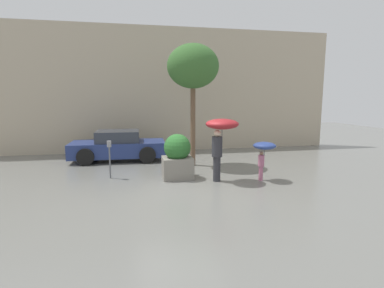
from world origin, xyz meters
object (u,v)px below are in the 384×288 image
at_px(street_tree, 193,67).
at_px(parking_meter, 109,151).
at_px(planter_box, 177,157).
at_px(person_child, 264,149).
at_px(parked_car_near, 118,146).
at_px(person_adult, 221,132).

height_order(street_tree, parking_meter, street_tree).
bearing_deg(street_tree, planter_box, -116.55).
bearing_deg(person_child, parking_meter, -163.71).
bearing_deg(parked_car_near, street_tree, -116.87).
bearing_deg(parking_meter, person_adult, -16.62).
bearing_deg(person_child, planter_box, -166.96).
relative_size(person_adult, person_child, 1.60).
distance_m(planter_box, person_adult, 1.67).
bearing_deg(planter_box, parked_car_near, 121.42).
height_order(person_adult, person_child, person_adult).
height_order(person_child, parked_car_near, parked_car_near).
distance_m(planter_box, street_tree, 3.62).
distance_m(street_tree, parking_meter, 4.41).
xyz_separation_m(planter_box, street_tree, (0.88, 1.75, 3.05)).
xyz_separation_m(planter_box, parking_meter, (-2.19, 0.39, 0.18)).
distance_m(planter_box, parked_car_near, 3.91).
height_order(person_child, street_tree, street_tree).
bearing_deg(person_adult, street_tree, 111.05).
height_order(person_adult, parked_car_near, person_adult).
bearing_deg(person_adult, parking_meter, 174.84).
distance_m(person_adult, parked_car_near, 5.28).
distance_m(person_child, street_tree, 4.17).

